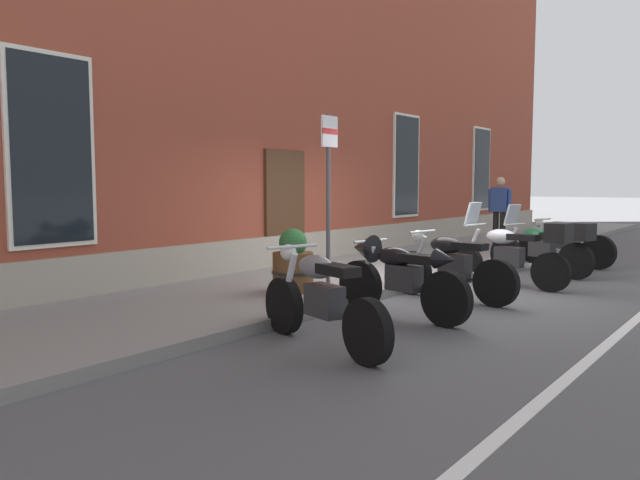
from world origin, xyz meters
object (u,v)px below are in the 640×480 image
(barrel_planter, at_px, (293,265))
(motorcycle_grey_naked, at_px, (321,300))
(motorcycle_silver_touring, at_px, (513,252))
(motorcycle_black_naked, at_px, (451,266))
(motorcycle_black_sport, at_px, (396,273))
(pedestrian_blue_top, at_px, (500,207))
(motorcycle_green_touring, at_px, (545,246))
(motorcycle_yellow_naked, at_px, (564,242))
(parking_sign, at_px, (329,177))

(barrel_planter, bearing_deg, motorcycle_grey_naked, -134.05)
(barrel_planter, bearing_deg, motorcycle_silver_touring, -34.37)
(motorcycle_black_naked, xyz_separation_m, motorcycle_silver_touring, (1.63, -0.32, 0.08))
(motorcycle_grey_naked, bearing_deg, motorcycle_black_sport, 3.92)
(motorcycle_black_sport, xyz_separation_m, pedestrian_blue_top, (8.21, 1.87, 0.54))
(motorcycle_green_touring, height_order, barrel_planter, motorcycle_green_touring)
(motorcycle_black_naked, distance_m, motorcycle_green_touring, 3.26)
(motorcycle_grey_naked, relative_size, motorcycle_silver_touring, 0.97)
(motorcycle_silver_touring, distance_m, motorcycle_yellow_naked, 3.20)
(motorcycle_green_touring, relative_size, motorcycle_yellow_naked, 1.01)
(motorcycle_black_sport, relative_size, pedestrian_blue_top, 1.19)
(motorcycle_yellow_naked, relative_size, barrel_planter, 2.26)
(motorcycle_grey_naked, height_order, motorcycle_black_naked, motorcycle_grey_naked)
(motorcycle_silver_touring, height_order, motorcycle_green_touring, motorcycle_silver_touring)
(motorcycle_black_sport, xyz_separation_m, motorcycle_black_naked, (1.48, -0.04, -0.07))
(motorcycle_green_touring, xyz_separation_m, barrel_planter, (-4.65, 2.08, -0.02))
(motorcycle_silver_touring, bearing_deg, motorcycle_black_naked, 169.05)
(parking_sign, bearing_deg, motorcycle_green_touring, -22.97)
(motorcycle_silver_touring, bearing_deg, barrel_planter, 145.63)
(motorcycle_black_sport, relative_size, motorcycle_silver_touring, 0.95)
(motorcycle_black_naked, distance_m, parking_sign, 2.17)
(parking_sign, bearing_deg, pedestrian_blue_top, 3.24)
(pedestrian_blue_top, bearing_deg, motorcycle_grey_naked, -168.71)
(motorcycle_black_sport, height_order, parking_sign, parking_sign)
(motorcycle_grey_naked, xyz_separation_m, motorcycle_silver_touring, (4.83, -0.23, 0.07))
(motorcycle_silver_touring, bearing_deg, pedestrian_blue_top, 23.48)
(motorcycle_black_sport, bearing_deg, barrel_planter, 87.86)
(motorcycle_black_naked, height_order, parking_sign, parking_sign)
(motorcycle_black_naked, relative_size, barrel_planter, 2.28)
(motorcycle_silver_touring, height_order, barrel_planter, motorcycle_silver_touring)
(motorcycle_grey_naked, relative_size, motorcycle_yellow_naked, 1.01)
(motorcycle_black_naked, relative_size, motorcycle_yellow_naked, 1.01)
(pedestrian_blue_top, xyz_separation_m, parking_sign, (-7.70, -0.44, 0.67))
(motorcycle_grey_naked, height_order, motorcycle_green_touring, motorcycle_green_touring)
(motorcycle_black_sport, distance_m, pedestrian_blue_top, 8.44)
(motorcycle_silver_touring, bearing_deg, motorcycle_grey_naked, 177.22)
(motorcycle_grey_naked, bearing_deg, motorcycle_yellow_naked, -0.86)
(motorcycle_grey_naked, relative_size, motorcycle_black_sport, 1.02)
(motorcycle_black_sport, relative_size, parking_sign, 0.80)
(motorcycle_yellow_naked, distance_m, pedestrian_blue_top, 2.90)
(motorcycle_yellow_naked, bearing_deg, motorcycle_black_naked, 177.62)
(motorcycle_grey_naked, relative_size, pedestrian_blue_top, 1.21)
(motorcycle_green_touring, relative_size, barrel_planter, 2.27)
(motorcycle_black_naked, height_order, barrel_planter, barrel_planter)
(motorcycle_silver_touring, xyz_separation_m, barrel_planter, (-3.04, 2.08, -0.05))
(motorcycle_silver_touring, relative_size, parking_sign, 0.84)
(motorcycle_green_touring, xyz_separation_m, parking_sign, (-4.20, 1.78, 1.23))
(barrel_planter, bearing_deg, pedestrian_blue_top, 0.96)
(motorcycle_green_touring, xyz_separation_m, motorcycle_yellow_naked, (1.59, 0.11, -0.05))
(motorcycle_black_sport, height_order, motorcycle_green_touring, motorcycle_green_touring)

